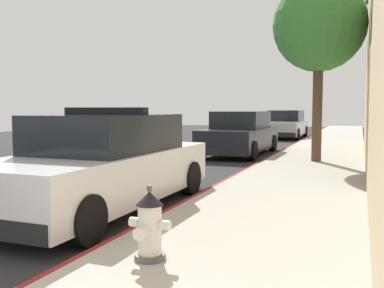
{
  "coord_description": "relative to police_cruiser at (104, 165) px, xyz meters",
  "views": [
    {
      "loc": [
        2.65,
        -0.5,
        1.66
      ],
      "look_at": [
        -0.29,
        6.98,
        1.0
      ],
      "focal_mm": 40.38,
      "sensor_mm": 36.0,
      "label": 1
    }
  ],
  "objects": [
    {
      "name": "sidewalk_pavement",
      "position": [
        2.65,
        4.48,
        -0.68
      ],
      "size": [
        2.78,
        60.0,
        0.13
      ],
      "primitive_type": "cube",
      "color": "#ADA89E",
      "rests_on": "ground"
    },
    {
      "name": "ground_plane",
      "position": [
        -3.35,
        4.48,
        -0.84
      ],
      "size": [
        33.32,
        60.0,
        0.2
      ],
      "primitive_type": "cube",
      "color": "#2B2B2D"
    },
    {
      "name": "police_cruiser",
      "position": [
        0.0,
        0.0,
        0.0
      ],
      "size": [
        1.94,
        4.84,
        1.68
      ],
      "color": "white",
      "rests_on": "ground"
    },
    {
      "name": "curb_painted_edge",
      "position": [
        1.22,
        4.48,
        -0.68
      ],
      "size": [
        0.08,
        60.0,
        0.13
      ],
      "primitive_type": "cube",
      "color": "maroon",
      "rests_on": "ground"
    },
    {
      "name": "parked_car_dark_far",
      "position": [
        -0.03,
        18.55,
        -0.0
      ],
      "size": [
        1.94,
        4.84,
        1.56
      ],
      "color": "#B2B5BA",
      "rests_on": "ground"
    },
    {
      "name": "street_tree",
      "position": [
        2.72,
        6.92,
        3.25
      ],
      "size": [
        2.62,
        2.62,
        5.2
      ],
      "color": "brown",
      "rests_on": "sidewalk_pavement"
    },
    {
      "name": "fire_hydrant",
      "position": [
        1.95,
        -2.2,
        -0.26
      ],
      "size": [
        0.44,
        0.4,
        0.76
      ],
      "color": "#4C4C51",
      "rests_on": "sidewalk_pavement"
    },
    {
      "name": "parked_car_silver_ahead",
      "position": [
        -0.14,
        9.1,
        -0.0
      ],
      "size": [
        1.94,
        4.84,
        1.56
      ],
      "color": "black",
      "rests_on": "ground"
    }
  ]
}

